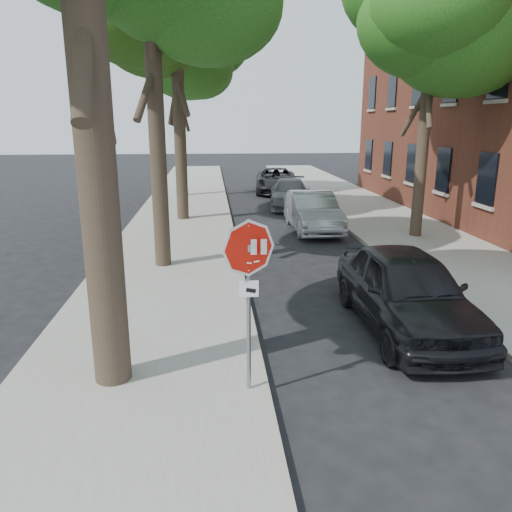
{
  "coord_description": "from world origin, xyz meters",
  "views": [
    {
      "loc": [
        -1.2,
        -6.76,
        4.02
      ],
      "look_at": [
        -0.55,
        0.53,
        2.05
      ],
      "focal_mm": 35.0,
      "sensor_mm": 36.0,
      "label": 1
    }
  ],
  "objects_px": {
    "tree_right": "(431,19)",
    "tree_far": "(179,58)",
    "car_b": "(313,212)",
    "car_a": "(406,290)",
    "car_d": "(276,181)",
    "car_c": "(290,193)",
    "tree_mid_b": "(175,14)",
    "stop_sign": "(249,273)"
  },
  "relations": [
    {
      "from": "tree_right",
      "to": "tree_far",
      "type": "bearing_deg",
      "value": 128.34
    },
    {
      "from": "tree_right",
      "to": "car_b",
      "type": "bearing_deg",
      "value": 156.12
    },
    {
      "from": "car_a",
      "to": "car_d",
      "type": "bearing_deg",
      "value": 90.01
    },
    {
      "from": "car_a",
      "to": "car_c",
      "type": "distance_m",
      "value": 14.82
    },
    {
      "from": "tree_mid_b",
      "to": "car_d",
      "type": "bearing_deg",
      "value": 58.24
    },
    {
      "from": "tree_mid_b",
      "to": "car_d",
      "type": "distance_m",
      "value": 12.01
    },
    {
      "from": "car_b",
      "to": "car_c",
      "type": "bearing_deg",
      "value": 89.41
    },
    {
      "from": "tree_far",
      "to": "car_b",
      "type": "bearing_deg",
      "value": -60.75
    },
    {
      "from": "tree_right",
      "to": "car_d",
      "type": "xyz_separation_m",
      "value": [
        -3.38,
        12.13,
        -6.51
      ]
    },
    {
      "from": "stop_sign",
      "to": "car_a",
      "type": "xyz_separation_m",
      "value": [
        3.3,
        2.3,
        -1.14
      ]
    },
    {
      "from": "tree_far",
      "to": "tree_right",
      "type": "relative_size",
      "value": 1.0
    },
    {
      "from": "car_a",
      "to": "car_c",
      "type": "bearing_deg",
      "value": 90.01
    },
    {
      "from": "tree_far",
      "to": "car_c",
      "type": "relative_size",
      "value": 2.03
    },
    {
      "from": "stop_sign",
      "to": "car_d",
      "type": "relative_size",
      "value": 0.51
    },
    {
      "from": "tree_far",
      "to": "car_d",
      "type": "xyz_separation_m",
      "value": [
        5.32,
        1.13,
        -6.51
      ]
    },
    {
      "from": "car_d",
      "to": "car_a",
      "type": "bearing_deg",
      "value": -84.25
    },
    {
      "from": "tree_right",
      "to": "tree_mid_b",
      "type": "bearing_deg",
      "value": 154.48
    },
    {
      "from": "stop_sign",
      "to": "tree_far",
      "type": "distance_m",
      "value": 21.88
    },
    {
      "from": "car_d",
      "to": "car_b",
      "type": "bearing_deg",
      "value": -84.25
    },
    {
      "from": "car_b",
      "to": "car_c",
      "type": "relative_size",
      "value": 0.97
    },
    {
      "from": "tree_right",
      "to": "car_b",
      "type": "relative_size",
      "value": 2.09
    },
    {
      "from": "tree_mid_b",
      "to": "car_c",
      "type": "bearing_deg",
      "value": 30.64
    },
    {
      "from": "tree_right",
      "to": "car_a",
      "type": "bearing_deg",
      "value": -113.33
    },
    {
      "from": "car_a",
      "to": "car_b",
      "type": "height_order",
      "value": "car_a"
    },
    {
      "from": "car_b",
      "to": "tree_far",
      "type": "bearing_deg",
      "value": 118.66
    },
    {
      "from": "tree_right",
      "to": "car_d",
      "type": "bearing_deg",
      "value": 105.57
    },
    {
      "from": "tree_mid_b",
      "to": "car_c",
      "type": "xyz_separation_m",
      "value": [
        5.02,
        2.98,
        -7.33
      ]
    },
    {
      "from": "stop_sign",
      "to": "car_c",
      "type": "distance_m",
      "value": 17.49
    },
    {
      "from": "tree_far",
      "to": "car_a",
      "type": "xyz_separation_m",
      "value": [
        5.32,
        -18.83,
        -6.41
      ]
    },
    {
      "from": "tree_right",
      "to": "car_c",
      "type": "distance_m",
      "value": 10.15
    },
    {
      "from": "stop_sign",
      "to": "tree_right",
      "type": "relative_size",
      "value": 0.28
    },
    {
      "from": "stop_sign",
      "to": "car_b",
      "type": "xyz_separation_m",
      "value": [
        3.3,
        11.63,
        -1.21
      ]
    },
    {
      "from": "tree_right",
      "to": "car_c",
      "type": "relative_size",
      "value": 2.03
    },
    {
      "from": "car_a",
      "to": "car_b",
      "type": "distance_m",
      "value": 9.33
    },
    {
      "from": "stop_sign",
      "to": "car_c",
      "type": "relative_size",
      "value": 0.57
    },
    {
      "from": "tree_right",
      "to": "car_c",
      "type": "bearing_deg",
      "value": 115.8
    },
    {
      "from": "stop_sign",
      "to": "car_b",
      "type": "height_order",
      "value": "stop_sign"
    },
    {
      "from": "tree_far",
      "to": "car_a",
      "type": "height_order",
      "value": "tree_far"
    },
    {
      "from": "stop_sign",
      "to": "tree_far",
      "type": "bearing_deg",
      "value": 95.46
    },
    {
      "from": "tree_far",
      "to": "car_b",
      "type": "relative_size",
      "value": 2.09
    },
    {
      "from": "tree_right",
      "to": "car_a",
      "type": "height_order",
      "value": "tree_right"
    },
    {
      "from": "car_a",
      "to": "car_b",
      "type": "xyz_separation_m",
      "value": [
        0.0,
        9.33,
        -0.07
      ]
    }
  ]
}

